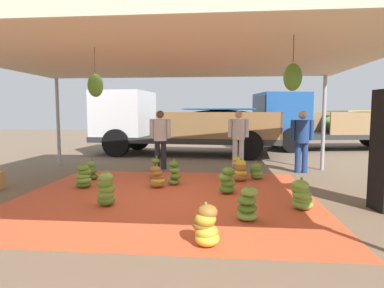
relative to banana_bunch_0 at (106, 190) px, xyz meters
name	(u,v)px	position (x,y,z in m)	size (l,w,h in m)	color
ground_plane	(185,170)	(0.91, 3.68, -0.28)	(40.00, 40.00, 0.00)	brown
tarp_orange	(166,197)	(0.91, 0.68, -0.27)	(5.53, 5.01, 0.01)	#D1512D
tent_canopy	(164,57)	(0.92, 0.58, 2.30)	(8.00, 7.00, 2.66)	#9EA0A5
banana_bunch_0	(106,190)	(0.00, 0.00, 0.00)	(0.39, 0.39, 0.60)	#518428
banana_bunch_1	(84,177)	(-0.95, 1.25, -0.04)	(0.43, 0.44, 0.54)	#477523
banana_bunch_2	(302,195)	(3.26, 0.09, -0.04)	(0.45, 0.45, 0.53)	#6B9E38
banana_bunch_3	(93,171)	(-1.08, 2.06, -0.06)	(0.33, 0.35, 0.49)	#477523
banana_bunch_4	(256,172)	(2.77, 2.49, -0.09)	(0.42, 0.42, 0.43)	#60932D
banana_bunch_5	(206,226)	(1.78, -1.51, -0.04)	(0.41, 0.41, 0.52)	gold
banana_bunch_6	(157,178)	(0.59, 1.40, -0.05)	(0.43, 0.41, 0.50)	#996628
banana_bunch_7	(155,170)	(0.38, 2.27, -0.04)	(0.34, 0.37, 0.55)	#477523
banana_bunch_8	(248,205)	(2.34, -0.53, -0.04)	(0.42, 0.41, 0.54)	#75A83D
banana_bunch_9	(240,171)	(2.37, 2.21, -0.04)	(0.45, 0.45, 0.53)	#996628
banana_bunch_10	(227,181)	(2.06, 1.03, -0.02)	(0.44, 0.43, 0.56)	#518428
banana_bunch_11	(174,174)	(0.92, 1.69, -0.03)	(0.38, 0.36, 0.58)	#60932D
banana_bunch_12	(237,167)	(2.32, 2.80, -0.04)	(0.38, 0.38, 0.54)	gold
cargo_truck_main	(178,123)	(0.25, 7.05, 0.91)	(7.05, 3.03, 2.40)	#2D2D2D
cargo_truck_far	(327,122)	(6.44, 9.27, 0.90)	(7.04, 3.43, 2.40)	#2D2D2D
worker_0	(160,135)	(0.22, 3.71, 0.68)	(0.60, 0.37, 1.64)	#26262D
worker_1	(238,134)	(2.42, 4.34, 0.68)	(0.60, 0.37, 1.64)	silver
worker_2	(302,137)	(4.03, 3.50, 0.67)	(0.60, 0.37, 1.63)	navy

